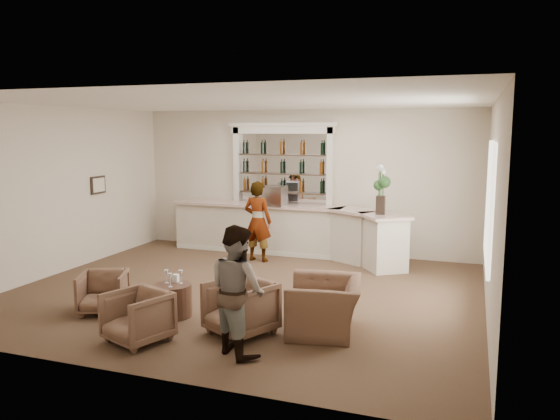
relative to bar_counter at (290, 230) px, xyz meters
The scene contains 19 objects.
ground 3.05m from the bar_counter, 86.88° to the right, with size 8.00×8.00×0.00m, color brown.
room_shell 2.91m from the bar_counter, 81.89° to the right, with size 8.04×7.02×3.32m.
bar_counter is the anchor object (origin of this frame).
back_bar_alcove 1.55m from the bar_counter, 129.15° to the left, with size 2.64×0.25×3.00m.
cocktail_table 4.58m from the bar_counter, 94.62° to the right, with size 0.58×0.58×0.50m, color #462B1E.
sommelier 0.97m from the bar_counter, 121.34° to the right, with size 0.64×0.42×1.75m, color gray.
guest 5.61m from the bar_counter, 78.34° to the right, with size 0.81×0.63×1.66m, color gray.
armchair_left 4.99m from the bar_counter, 107.39° to the right, with size 0.69×0.71×0.64m, color brown.
armchair_center 5.62m from the bar_counter, 92.86° to the right, with size 0.74×0.77×0.70m, color brown.
armchair_right 4.97m from the bar_counter, 79.48° to the right, with size 0.81×0.83×0.76m, color brown.
armchair_far 4.83m from the bar_counter, 65.73° to the right, with size 1.15×1.00×0.75m, color brown.
espresso_machine 0.86m from the bar_counter, 166.05° to the right, with size 0.50×0.42×0.44m, color #B1B0B5.
flower_vase 2.49m from the bar_counter, 15.95° to the right, with size 0.26×0.26×1.00m.
wine_glass_bar_left 0.77m from the bar_counter, 168.35° to the left, with size 0.07×0.07×0.21m, color white, non-canonical shape.
wine_glass_bar_right 0.98m from the bar_counter, behind, with size 0.07×0.07×0.21m, color white, non-canonical shape.
wine_glass_tbl_a 4.55m from the bar_counter, 96.16° to the right, with size 0.07×0.07×0.21m, color white, non-canonical shape.
wine_glass_tbl_b 4.48m from the bar_counter, 93.43° to the right, with size 0.07×0.07×0.21m, color white, non-canonical shape.
wine_glass_tbl_c 4.69m from the bar_counter, 94.01° to the right, with size 0.07×0.07×0.21m, color white, non-canonical shape.
napkin_holder 4.43m from the bar_counter, 95.03° to the right, with size 0.08×0.08×0.12m, color white.
Camera 1 is at (3.71, -8.59, 2.82)m, focal length 35.00 mm.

